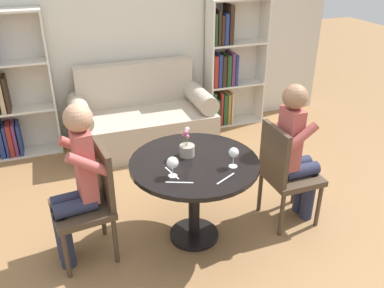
% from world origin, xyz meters
% --- Properties ---
extents(ground_plane, '(16.00, 16.00, 0.00)m').
position_xyz_m(ground_plane, '(0.00, 0.00, 0.00)').
color(ground_plane, olive).
extents(back_wall, '(5.20, 0.05, 2.70)m').
position_xyz_m(back_wall, '(0.00, 2.19, 1.35)').
color(back_wall, beige).
rests_on(back_wall, ground_plane).
extents(round_table, '(0.98, 0.98, 0.71)m').
position_xyz_m(round_table, '(0.00, 0.00, 0.58)').
color(round_table, black).
rests_on(round_table, ground_plane).
extents(couch, '(1.59, 0.80, 0.92)m').
position_xyz_m(couch, '(0.00, 1.77, 0.31)').
color(couch, '#B7A893').
rests_on(couch, ground_plane).
extents(bookshelf_left, '(0.74, 0.28, 1.57)m').
position_xyz_m(bookshelf_left, '(-1.38, 2.03, 0.74)').
color(bookshelf_left, silver).
rests_on(bookshelf_left, ground_plane).
extents(bookshelf_right, '(0.74, 0.28, 1.57)m').
position_xyz_m(bookshelf_right, '(1.19, 2.03, 0.74)').
color(bookshelf_right, silver).
rests_on(bookshelf_right, ground_plane).
extents(chair_left, '(0.46, 0.46, 0.90)m').
position_xyz_m(chair_left, '(-0.78, 0.08, 0.49)').
color(chair_left, '#473828').
rests_on(chair_left, ground_plane).
extents(chair_right, '(0.43, 0.43, 0.90)m').
position_xyz_m(chair_right, '(0.78, -0.04, 0.49)').
color(chair_right, '#473828').
rests_on(chair_right, ground_plane).
extents(person_left, '(0.44, 0.37, 1.24)m').
position_xyz_m(person_left, '(-0.86, 0.07, 0.66)').
color(person_left, '#282D47').
rests_on(person_left, ground_plane).
extents(person_right, '(0.42, 0.34, 1.23)m').
position_xyz_m(person_right, '(0.87, -0.04, 0.65)').
color(person_right, '#282D47').
rests_on(person_right, ground_plane).
extents(wine_glass_left, '(0.08, 0.08, 0.15)m').
position_xyz_m(wine_glass_left, '(-0.21, -0.15, 0.81)').
color(wine_glass_left, white).
rests_on(wine_glass_left, round_table).
extents(wine_glass_right, '(0.07, 0.07, 0.15)m').
position_xyz_m(wine_glass_right, '(0.24, -0.17, 0.82)').
color(wine_glass_right, white).
rests_on(wine_glass_right, round_table).
extents(flower_vase, '(0.12, 0.12, 0.24)m').
position_xyz_m(flower_vase, '(-0.02, 0.10, 0.77)').
color(flower_vase, '#9E9384').
rests_on(flower_vase, round_table).
extents(knife_left_setting, '(0.18, 0.08, 0.00)m').
position_xyz_m(knife_left_setting, '(-0.20, -0.25, 0.71)').
color(knife_left_setting, silver).
rests_on(knife_left_setting, round_table).
extents(fork_left_setting, '(0.17, 0.10, 0.00)m').
position_xyz_m(fork_left_setting, '(0.12, -0.31, 0.71)').
color(fork_left_setting, silver).
rests_on(fork_left_setting, round_table).
extents(knife_right_setting, '(0.05, 0.19, 0.00)m').
position_xyz_m(knife_right_setting, '(-0.21, -0.11, 0.71)').
color(knife_right_setting, silver).
rests_on(knife_right_setting, round_table).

